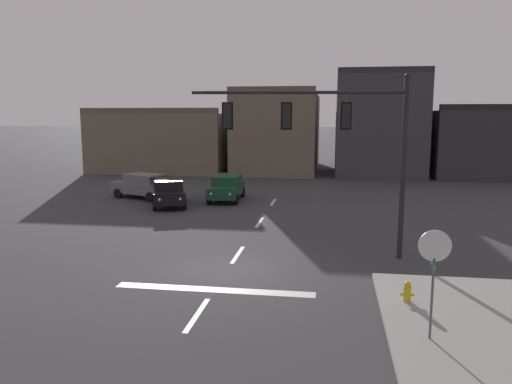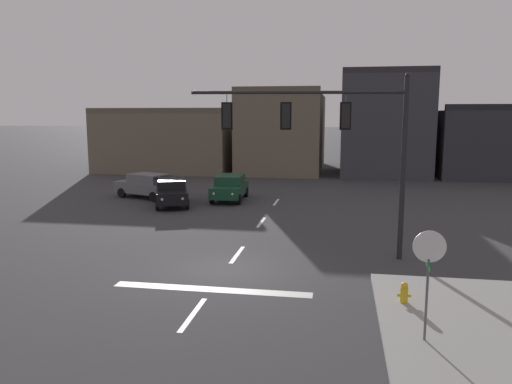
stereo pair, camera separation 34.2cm
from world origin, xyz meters
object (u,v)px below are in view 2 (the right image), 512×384
object	(u,v)px
signal_mast_near_side	(335,133)
fire_hydrant	(404,296)
car_lot_farside	(230,187)
stop_sign	(429,259)
car_lot_nearside	(172,191)
car_lot_middle	(147,185)

from	to	relation	value
signal_mast_near_side	fire_hydrant	xyz separation A→B (m)	(2.13, -4.69, -4.47)
signal_mast_near_side	car_lot_farside	world-z (taller)	signal_mast_near_side
signal_mast_near_side	stop_sign	xyz separation A→B (m)	(2.32, -7.08, -2.65)
car_lot_farside	car_lot_nearside	bearing A→B (deg)	-141.98
signal_mast_near_side	car_lot_middle	bearing A→B (deg)	135.90
stop_sign	car_lot_nearside	bearing A→B (deg)	125.98
signal_mast_near_side	car_lot_nearside	xyz separation A→B (m)	(-9.83, 9.67, -3.94)
signal_mast_near_side	car_lot_nearside	distance (m)	14.34
stop_sign	car_lot_nearside	xyz separation A→B (m)	(-12.16, 16.74, -1.29)
stop_sign	car_lot_middle	bearing A→B (deg)	127.60
signal_mast_near_side	fire_hydrant	world-z (taller)	signal_mast_near_side
car_lot_nearside	fire_hydrant	xyz separation A→B (m)	(11.96, -14.36, -0.53)
signal_mast_near_side	car_lot_farside	size ratio (longest dim) A/B	1.77
car_lot_middle	signal_mast_near_side	bearing A→B (deg)	-44.10
stop_sign	signal_mast_near_side	bearing A→B (deg)	108.17
car_lot_nearside	car_lot_middle	world-z (taller)	same
car_lot_farside	stop_sign	bearing A→B (deg)	-64.64
stop_sign	car_lot_farside	bearing A→B (deg)	115.36
stop_sign	fire_hydrant	distance (m)	3.01
car_lot_nearside	car_lot_farside	world-z (taller)	same
car_lot_middle	car_lot_farside	size ratio (longest dim) A/B	1.05
car_lot_middle	car_lot_farside	distance (m)	5.57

